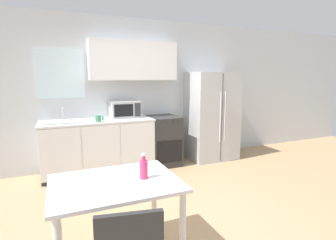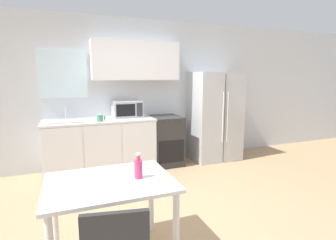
% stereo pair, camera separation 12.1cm
% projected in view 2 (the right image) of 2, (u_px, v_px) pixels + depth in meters
% --- Properties ---
extents(ground_plane, '(12.00, 12.00, 0.00)m').
position_uv_depth(ground_plane, '(158.00, 212.00, 3.23)').
color(ground_plane, tan).
extents(wall_back, '(12.00, 0.38, 2.70)m').
position_uv_depth(wall_back, '(123.00, 88.00, 4.83)').
color(wall_back, silver).
rests_on(wall_back, ground_plane).
extents(kitchen_counter, '(1.84, 0.68, 0.93)m').
position_uv_depth(kitchen_counter, '(101.00, 146.00, 4.51)').
color(kitchen_counter, '#333333').
rests_on(kitchen_counter, ground_plane).
extents(oven_range, '(0.56, 0.65, 0.92)m').
position_uv_depth(oven_range, '(165.00, 140.00, 4.95)').
color(oven_range, '#2D2D2D').
rests_on(oven_range, ground_plane).
extents(refrigerator, '(0.94, 0.74, 1.73)m').
position_uv_depth(refrigerator, '(214.00, 116.00, 5.23)').
color(refrigerator, silver).
rests_on(refrigerator, ground_plane).
extents(kitchen_sink, '(0.57, 0.46, 0.22)m').
position_uv_depth(kitchen_sink, '(66.00, 121.00, 4.25)').
color(kitchen_sink, '#B7BABC').
rests_on(kitchen_sink, kitchen_counter).
extents(microwave, '(0.51, 0.36, 0.29)m').
position_uv_depth(microwave, '(127.00, 109.00, 4.70)').
color(microwave, '#B7BABC').
rests_on(microwave, kitchen_counter).
extents(coffee_mug, '(0.13, 0.10, 0.10)m').
position_uv_depth(coffee_mug, '(101.00, 118.00, 4.27)').
color(coffee_mug, '#3F8C66').
rests_on(coffee_mug, kitchen_counter).
extents(dining_table, '(1.07, 0.80, 0.76)m').
position_uv_depth(dining_table, '(110.00, 193.00, 2.26)').
color(dining_table, white).
rests_on(dining_table, ground_plane).
extents(drink_bottle, '(0.07, 0.07, 0.22)m').
position_uv_depth(drink_bottle, '(138.00, 168.00, 2.29)').
color(drink_bottle, '#DB386B').
rests_on(drink_bottle, dining_table).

